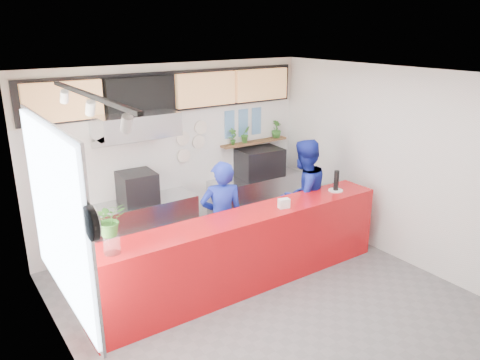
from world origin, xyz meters
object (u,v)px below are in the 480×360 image
service_counter (246,251)px  staff_right (303,196)px  panini_oven (137,187)px  pepper_mill (336,180)px  espresso_machine (259,162)px  staff_center (222,219)px

service_counter → staff_right: size_ratio=2.41×
service_counter → panini_oven: 2.07m
pepper_mill → service_counter: bearing=180.0°
panini_oven → pepper_mill: (2.54, -1.80, 0.13)m
panini_oven → service_counter: bearing=-62.8°
panini_oven → staff_right: 2.66m
espresso_machine → staff_center: staff_center is taller
service_counter → pepper_mill: bearing=-0.0°
espresso_machine → pepper_mill: 1.81m
espresso_machine → staff_center: bearing=-137.2°
service_counter → espresso_machine: bearing=48.9°
staff_right → panini_oven: bearing=-34.4°
staff_right → pepper_mill: (0.26, -0.46, 0.34)m
espresso_machine → staff_right: size_ratio=0.43×
panini_oven → pepper_mill: pepper_mill is taller
panini_oven → pepper_mill: size_ratio=1.72×
panini_oven → espresso_machine: espresso_machine is taller
panini_oven → espresso_machine: bearing=2.5°
staff_center → pepper_mill: size_ratio=5.54×
espresso_machine → pepper_mill: bearing=-80.7°
espresso_machine → staff_right: bearing=-90.0°
espresso_machine → staff_center: size_ratio=0.46×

